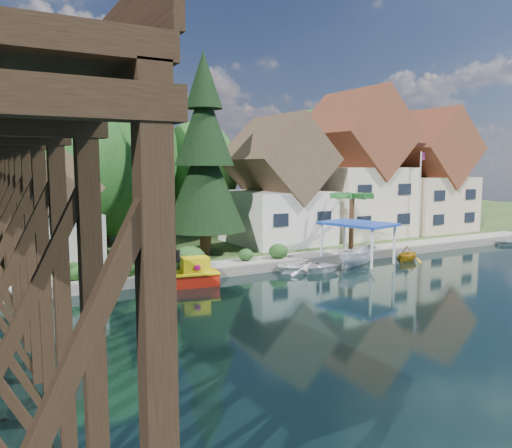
{
  "coord_description": "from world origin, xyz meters",
  "views": [
    {
      "loc": [
        -15.81,
        -20.68,
        7.22
      ],
      "look_at": [
        -0.72,
        6.0,
        3.6
      ],
      "focal_mm": 35.0,
      "sensor_mm": 36.0,
      "label": 1
    }
  ],
  "objects_px": {
    "boat_canopy": "(357,247)",
    "flagpole": "(421,185)",
    "conifer": "(204,159)",
    "boat_yellow": "(408,252)",
    "palm_tree": "(352,197)",
    "house_right": "(424,179)",
    "boat_white_a": "(309,265)",
    "house_left": "(277,189)",
    "house_center": "(354,174)",
    "shed": "(59,216)",
    "tugboat": "(193,274)"
  },
  "relations": [
    {
      "from": "house_left",
      "to": "boat_canopy",
      "type": "relative_size",
      "value": 1.98
    },
    {
      "from": "boat_canopy",
      "to": "conifer",
      "type": "bearing_deg",
      "value": 140.82
    },
    {
      "from": "shed",
      "to": "boat_yellow",
      "type": "distance_m",
      "value": 25.23
    },
    {
      "from": "tugboat",
      "to": "boat_yellow",
      "type": "distance_m",
      "value": 17.22
    },
    {
      "from": "tugboat",
      "to": "boat_canopy",
      "type": "xyz_separation_m",
      "value": [
        12.51,
        -0.37,
        0.68
      ]
    },
    {
      "from": "house_right",
      "to": "palm_tree",
      "type": "xyz_separation_m",
      "value": [
        -14.74,
        -6.07,
        -1.1
      ]
    },
    {
      "from": "house_center",
      "to": "boat_canopy",
      "type": "relative_size",
      "value": 2.49
    },
    {
      "from": "boat_yellow",
      "to": "conifer",
      "type": "bearing_deg",
      "value": 49.94
    },
    {
      "from": "conifer",
      "to": "boat_canopy",
      "type": "relative_size",
      "value": 2.68
    },
    {
      "from": "house_center",
      "to": "boat_white_a",
      "type": "bearing_deg",
      "value": -140.94
    },
    {
      "from": "palm_tree",
      "to": "boat_white_a",
      "type": "height_order",
      "value": "palm_tree"
    },
    {
      "from": "palm_tree",
      "to": "house_right",
      "type": "bearing_deg",
      "value": 22.38
    },
    {
      "from": "shed",
      "to": "boat_white_a",
      "type": "relative_size",
      "value": 1.82
    },
    {
      "from": "house_left",
      "to": "conifer",
      "type": "distance_m",
      "value": 8.59
    },
    {
      "from": "house_left",
      "to": "house_center",
      "type": "relative_size",
      "value": 0.79
    },
    {
      "from": "house_right",
      "to": "boat_yellow",
      "type": "distance_m",
      "value": 16.72
    },
    {
      "from": "house_left",
      "to": "boat_yellow",
      "type": "bearing_deg",
      "value": -60.71
    },
    {
      "from": "house_right",
      "to": "palm_tree",
      "type": "relative_size",
      "value": 2.6
    },
    {
      "from": "boat_white_a",
      "to": "boat_canopy",
      "type": "bearing_deg",
      "value": -66.67
    },
    {
      "from": "conifer",
      "to": "boat_yellow",
      "type": "bearing_deg",
      "value": -29.19
    },
    {
      "from": "house_right",
      "to": "boat_white_a",
      "type": "height_order",
      "value": "house_right"
    },
    {
      "from": "flagpole",
      "to": "house_left",
      "type": "bearing_deg",
      "value": 161.93
    },
    {
      "from": "house_left",
      "to": "shed",
      "type": "bearing_deg",
      "value": -175.23
    },
    {
      "from": "flagpole",
      "to": "boat_canopy",
      "type": "bearing_deg",
      "value": -156.12
    },
    {
      "from": "house_left",
      "to": "house_center",
      "type": "height_order",
      "value": "house_center"
    },
    {
      "from": "conifer",
      "to": "shed",
      "type": "bearing_deg",
      "value": 174.71
    },
    {
      "from": "flagpole",
      "to": "boat_white_a",
      "type": "bearing_deg",
      "value": -162.04
    },
    {
      "from": "flagpole",
      "to": "boat_canopy",
      "type": "xyz_separation_m",
      "value": [
        -12.04,
        -5.33,
        -4.03
      ]
    },
    {
      "from": "conifer",
      "to": "house_right",
      "type": "bearing_deg",
      "value": 5.4
    },
    {
      "from": "conifer",
      "to": "boat_white_a",
      "type": "bearing_deg",
      "value": -57.04
    },
    {
      "from": "house_right",
      "to": "shed",
      "type": "relative_size",
      "value": 1.59
    },
    {
      "from": "boat_yellow",
      "to": "house_center",
      "type": "bearing_deg",
      "value": -29.09
    },
    {
      "from": "boat_yellow",
      "to": "house_right",
      "type": "bearing_deg",
      "value": -62.26
    },
    {
      "from": "boat_white_a",
      "to": "boat_canopy",
      "type": "distance_m",
      "value": 4.26
    },
    {
      "from": "boat_white_a",
      "to": "house_right",
      "type": "bearing_deg",
      "value": -41.59
    },
    {
      "from": "house_center",
      "to": "shed",
      "type": "distance_m",
      "value": 27.2
    },
    {
      "from": "conifer",
      "to": "house_left",
      "type": "bearing_deg",
      "value": 17.32
    },
    {
      "from": "house_left",
      "to": "tugboat",
      "type": "relative_size",
      "value": 3.25
    },
    {
      "from": "palm_tree",
      "to": "tugboat",
      "type": "relative_size",
      "value": 1.41
    },
    {
      "from": "palm_tree",
      "to": "boat_canopy",
      "type": "distance_m",
      "value": 5.36
    },
    {
      "from": "house_right",
      "to": "palm_tree",
      "type": "bearing_deg",
      "value": -157.62
    },
    {
      "from": "house_center",
      "to": "shed",
      "type": "bearing_deg",
      "value": -175.76
    },
    {
      "from": "boat_canopy",
      "to": "boat_yellow",
      "type": "distance_m",
      "value": 4.75
    },
    {
      "from": "house_left",
      "to": "boat_white_a",
      "type": "height_order",
      "value": "house_left"
    },
    {
      "from": "conifer",
      "to": "boat_yellow",
      "type": "xyz_separation_m",
      "value": [
        13.4,
        -7.49,
        -7.06
      ]
    },
    {
      "from": "shed",
      "to": "house_center",
      "type": "bearing_deg",
      "value": 4.24
    },
    {
      "from": "boat_canopy",
      "to": "flagpole",
      "type": "bearing_deg",
      "value": 23.88
    },
    {
      "from": "tugboat",
      "to": "boat_white_a",
      "type": "xyz_separation_m",
      "value": [
        8.36,
        -0.29,
        -0.23
      ]
    },
    {
      "from": "conifer",
      "to": "palm_tree",
      "type": "relative_size",
      "value": 3.13
    },
    {
      "from": "house_center",
      "to": "palm_tree",
      "type": "height_order",
      "value": "house_center"
    }
  ]
}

